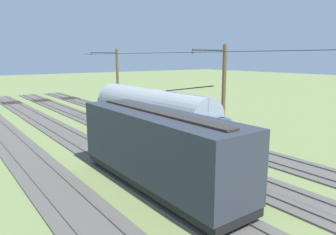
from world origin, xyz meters
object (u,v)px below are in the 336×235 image
Objects in this scene: catenary_pole_foreground at (117,83)px; catenary_pole_mid_near at (223,98)px; boxcar_adjacent at (157,147)px; vintage_streetcar at (151,116)px.

catenary_pole_mid_near is at bearing 90.00° from catenary_pole_foreground.
boxcar_adjacent is 19.40m from catenary_pole_foreground.
vintage_streetcar is 5.78m from catenary_pole_mid_near.
boxcar_adjacent is at bearing 68.43° from catenary_pole_foreground.
catenary_pole_mid_near is (-7.10, -2.40, 1.75)m from boxcar_adjacent.
catenary_pole_foreground is (-2.79, -10.78, 1.67)m from vintage_streetcar.
vintage_streetcar is 1.40× the size of boxcar_adjacent.
catenary_pole_mid_near is at bearing 120.27° from vintage_streetcar.
vintage_streetcar is 2.07× the size of catenary_pole_mid_near.
vintage_streetcar is 2.07× the size of catenary_pole_foreground.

